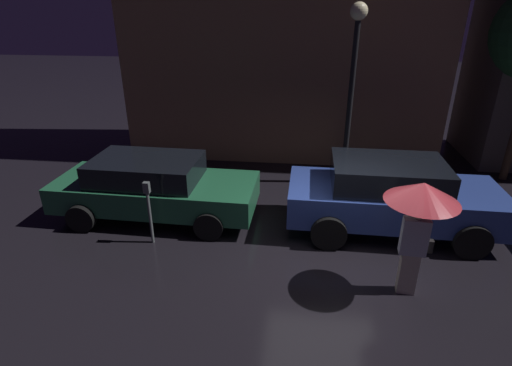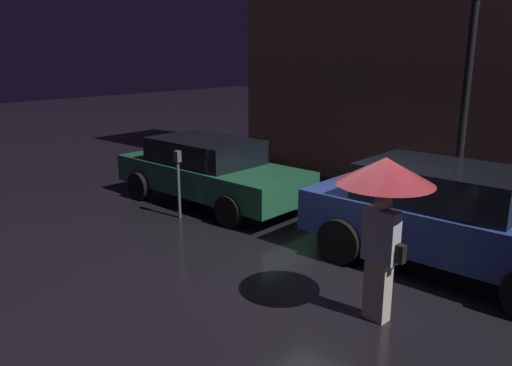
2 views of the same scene
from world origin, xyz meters
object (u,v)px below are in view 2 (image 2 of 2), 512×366
at_px(pedestrian_with_umbrella, 384,189).
at_px(parking_meter, 178,177).
at_px(parked_car_blue, 448,216).
at_px(parked_car_green, 209,170).
at_px(street_lamp_near, 470,56).

height_order(pedestrian_with_umbrella, parking_meter, pedestrian_with_umbrella).
height_order(parked_car_blue, parking_meter, parked_car_blue).
xyz_separation_m(parked_car_green, pedestrian_with_umbrella, (5.14, -2.10, 0.94)).
bearing_deg(pedestrian_with_umbrella, street_lamp_near, -76.47).
bearing_deg(parked_car_blue, street_lamp_near, 107.69).
xyz_separation_m(parked_car_blue, street_lamp_near, (-0.75, 2.47, 2.30)).
height_order(parked_car_green, parked_car_blue, parked_car_blue).
height_order(parking_meter, street_lamp_near, street_lamp_near).
relative_size(parked_car_green, street_lamp_near, 1.00).
bearing_deg(parking_meter, parked_car_blue, 12.54).
xyz_separation_m(parked_car_green, street_lamp_near, (4.44, 2.42, 2.40)).
distance_m(parking_meter, street_lamp_near, 5.91).
xyz_separation_m(parked_car_blue, parking_meter, (-4.88, -1.09, 0.00)).
bearing_deg(parked_car_green, parked_car_blue, 0.78).
bearing_deg(parking_meter, street_lamp_near, 40.73).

